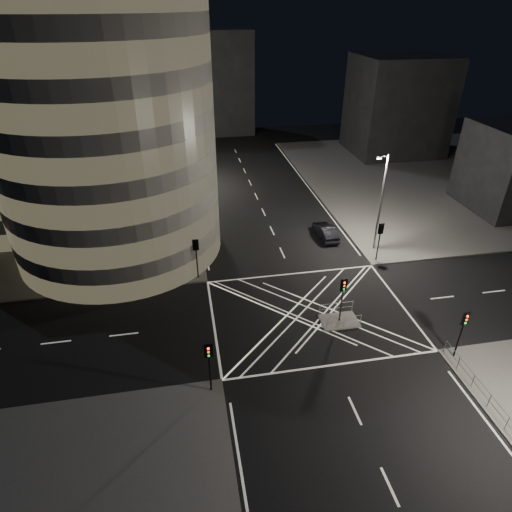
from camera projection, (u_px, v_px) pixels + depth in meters
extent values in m
plane|color=black|center=(310.00, 313.00, 35.49)|extent=(120.00, 120.00, 0.00)
cube|color=#5A5654|center=(27.00, 206.00, 53.80)|extent=(42.00, 42.00, 0.15)
cube|color=#5A5654|center=(448.00, 177.00, 62.65)|extent=(42.00, 42.00, 0.15)
cube|color=slate|center=(339.00, 321.00, 34.49)|extent=(3.00, 2.00, 0.15)
cylinder|color=gray|center=(103.00, 125.00, 38.35)|extent=(20.00, 20.00, 25.00)
cube|color=gray|center=(17.00, 106.00, 45.26)|extent=(20.00, 18.00, 25.00)
cube|color=gray|center=(86.00, 90.00, 61.83)|extent=(24.00, 16.00, 22.00)
cube|color=black|center=(397.00, 105.00, 69.27)|extent=(14.00, 12.00, 15.00)
cube|color=black|center=(203.00, 84.00, 79.19)|extent=(18.00, 8.00, 18.00)
cylinder|color=black|center=(178.00, 253.00, 40.65)|extent=(0.32, 0.32, 2.93)
ellipsoid|color=black|center=(175.00, 228.00, 39.26)|extent=(4.51, 4.51, 5.19)
cylinder|color=black|center=(176.00, 221.00, 45.43)|extent=(0.32, 0.32, 4.00)
ellipsoid|color=black|center=(173.00, 194.00, 43.85)|extent=(3.94, 3.94, 4.53)
cylinder|color=black|center=(175.00, 199.00, 50.53)|extent=(0.32, 0.32, 3.88)
ellipsoid|color=black|center=(172.00, 173.00, 48.88)|extent=(4.59, 4.59, 5.27)
cylinder|color=black|center=(174.00, 181.00, 55.55)|extent=(0.32, 0.32, 4.03)
ellipsoid|color=black|center=(171.00, 154.00, 53.73)|extent=(5.52, 5.52, 6.35)
cylinder|color=black|center=(174.00, 169.00, 60.91)|extent=(0.32, 0.32, 2.88)
ellipsoid|color=black|center=(172.00, 151.00, 59.57)|extent=(4.23, 4.23, 4.87)
cylinder|color=black|center=(197.00, 264.00, 39.03)|extent=(0.12, 0.12, 3.00)
cube|color=black|center=(196.00, 245.00, 38.03)|extent=(0.28, 0.22, 0.90)
cube|color=black|center=(196.00, 245.00, 38.03)|extent=(0.55, 0.04, 1.10)
cylinder|color=black|center=(210.00, 373.00, 27.56)|extent=(0.12, 0.12, 3.00)
cube|color=black|center=(208.00, 351.00, 26.55)|extent=(0.28, 0.22, 0.90)
cube|color=black|center=(208.00, 351.00, 26.55)|extent=(0.55, 0.04, 1.10)
cylinder|color=black|center=(378.00, 247.00, 41.72)|extent=(0.12, 0.12, 3.00)
cube|color=black|center=(381.00, 229.00, 40.71)|extent=(0.28, 0.22, 0.90)
cube|color=black|center=(381.00, 229.00, 40.71)|extent=(0.55, 0.04, 1.10)
cylinder|color=black|center=(459.00, 340.00, 30.24)|extent=(0.12, 0.12, 3.00)
cube|color=black|center=(465.00, 319.00, 29.24)|extent=(0.28, 0.22, 0.90)
cube|color=black|center=(465.00, 319.00, 29.24)|extent=(0.55, 0.04, 1.10)
cylinder|color=black|center=(341.00, 305.00, 33.68)|extent=(0.12, 0.12, 3.00)
cube|color=black|center=(344.00, 285.00, 32.67)|extent=(0.28, 0.22, 0.90)
cube|color=black|center=(344.00, 285.00, 32.67)|extent=(0.55, 0.04, 1.10)
cylinder|color=slate|center=(184.00, 206.00, 41.51)|extent=(0.20, 0.20, 10.00)
cylinder|color=slate|center=(184.00, 157.00, 39.09)|extent=(0.90, 0.10, 0.10)
cube|color=slate|center=(189.00, 158.00, 39.21)|extent=(0.50, 0.25, 0.18)
cube|color=white|center=(190.00, 159.00, 39.26)|extent=(0.42, 0.20, 0.05)
cylinder|color=slate|center=(179.00, 151.00, 56.70)|extent=(0.20, 0.20, 10.00)
cylinder|color=slate|center=(179.00, 113.00, 54.27)|extent=(0.90, 0.10, 0.10)
cube|color=slate|center=(183.00, 114.00, 54.39)|extent=(0.50, 0.25, 0.18)
cube|color=white|center=(183.00, 115.00, 54.45)|extent=(0.42, 0.20, 0.05)
cylinder|color=slate|center=(381.00, 204.00, 41.88)|extent=(0.20, 0.20, 10.00)
cylinder|color=slate|center=(384.00, 156.00, 39.32)|extent=(0.90, 0.10, 0.10)
cube|color=slate|center=(379.00, 157.00, 39.30)|extent=(0.50, 0.25, 0.18)
cube|color=white|center=(379.00, 158.00, 39.36)|extent=(0.42, 0.20, 0.05)
cube|color=slate|center=(498.00, 412.00, 26.14)|extent=(0.06, 11.70, 1.10)
cube|color=slate|center=(344.00, 322.00, 33.41)|extent=(2.80, 0.06, 1.10)
cube|color=slate|center=(336.00, 308.00, 34.92)|extent=(2.80, 0.06, 1.10)
imported|color=black|center=(326.00, 231.00, 46.39)|extent=(1.74, 4.63, 1.51)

